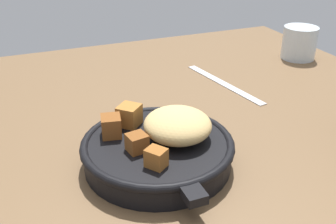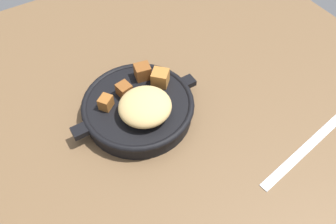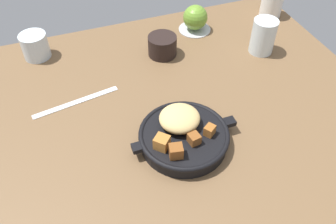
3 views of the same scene
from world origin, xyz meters
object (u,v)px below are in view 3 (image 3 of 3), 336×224
Objects in this scene: coffee_mug_dark at (162,46)px; water_glass_tall at (263,36)px; red_apple at (195,17)px; ceramic_mug_white at (272,4)px; water_glass_short at (35,46)px; butter_knife at (76,102)px; cast_iron_skillet at (184,134)px.

coffee_mug_dark is 0.82× the size of water_glass_tall.
red_apple is 0.91× the size of ceramic_mug_white.
coffee_mug_dark is 37.33cm from water_glass_short.
butter_knife is at bearing -163.60° from ceramic_mug_white.
coffee_mug_dark is (6.70, 34.07, 0.30)cm from cast_iron_skillet.
coffee_mug_dark is at bearing -147.87° from red_apple.
ceramic_mug_white is (70.54, 20.75, 4.14)cm from butter_knife.
water_glass_tall is (14.20, -17.67, 0.69)cm from red_apple.
cast_iron_skillet is 34.73cm from coffee_mug_dark.
cast_iron_skillet is at bearing -138.99° from ceramic_mug_white.
red_apple is 28.03cm from ceramic_mug_white.
water_glass_tall is (28.60, -8.63, 2.17)cm from coffee_mug_dark.
butter_knife is at bearing 134.27° from cast_iron_skillet.
water_glass_tall is at bearing -17.71° from water_glass_short.
water_glass_tall reaches higher than red_apple.
butter_knife is (-21.41, 21.97, -2.57)cm from cast_iron_skillet.
water_glass_tall reaches higher than cast_iron_skillet.
ceramic_mug_white is at bearing -0.81° from red_apple.
coffee_mug_dark is at bearing 78.88° from cast_iron_skillet.
butter_knife is at bearing -73.04° from water_glass_short.
cast_iron_skillet reaches higher than coffee_mug_dark.
red_apple reaches higher than butter_knife.
ceramic_mug_white reaches higher than coffee_mug_dark.
red_apple reaches higher than water_glass_short.
water_glass_short is (-49.80, 2.77, -0.81)cm from red_apple.
water_glass_tall is at bearing -5.81° from butter_knife.
cast_iron_skillet reaches higher than butter_knife.
coffee_mug_dark is 1.09× the size of water_glass_short.
coffee_mug_dark is 29.95cm from water_glass_tall.
red_apple is at bearing 179.19° from ceramic_mug_white.
ceramic_mug_white is at bearing 11.52° from coffee_mug_dark.
butter_knife is 2.19× the size of water_glass_tall.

